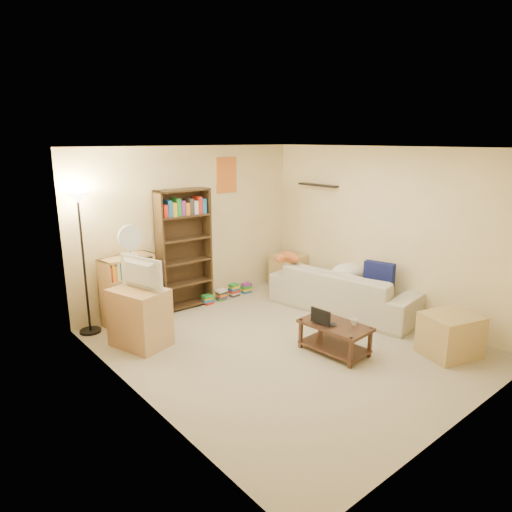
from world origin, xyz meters
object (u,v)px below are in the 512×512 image
short_bookshelf (128,289)px  television (137,274)px  laptop (326,322)px  desk_fan (130,240)px  tall_bookshelf (184,246)px  floor_lamp (80,222)px  end_cabinet (450,335)px  mug (354,322)px  side_table (288,271)px  sofa (345,290)px  coffee_table (335,334)px  tv_stand (140,317)px  tabby_cat (288,257)px

short_bookshelf → television: bearing=-115.3°
laptop → short_bookshelf: size_ratio=0.33×
desk_fan → tall_bookshelf: bearing=2.9°
floor_lamp → end_cabinet: (3.16, -3.53, -1.29)m
mug → floor_lamp: size_ratio=0.05×
short_bookshelf → side_table: (2.92, -0.29, -0.20)m
sofa → coffee_table: 1.50m
laptop → floor_lamp: (-2.07, 2.48, 1.16)m
laptop → television: size_ratio=0.45×
mug → tv_stand: 2.71m
mug → short_bookshelf: size_ratio=0.09×
mug → floor_lamp: floor_lamp is taller
tabby_cat → short_bookshelf: (-2.32, 0.89, -0.27)m
sofa → mug: (-1.08, -1.03, 0.09)m
tv_stand → end_cabinet: 3.90m
sofa → laptop: (-1.28, -0.76, 0.06)m
tabby_cat → television: television is taller
coffee_table → floor_lamp: 3.59m
mug → tv_stand: bearing=134.6°
coffee_table → desk_fan: size_ratio=1.96×
tall_bookshelf → side_table: 2.11m
floor_lamp → side_table: size_ratio=3.34×
side_table → tv_stand: bearing=-170.4°
sofa → end_cabinet: sofa is taller
sofa → side_table: 1.44m
tabby_cat → tv_stand: (-2.55, 0.07, -0.39)m
side_table → end_cabinet: bearing=-96.3°
sofa → tabby_cat: 1.03m
floor_lamp → side_table: bearing=-4.6°
tv_stand → floor_lamp: floor_lamp is taller
floor_lamp → television: bearing=-66.0°
tabby_cat → tall_bookshelf: bearing=146.9°
end_cabinet → floor_lamp: bearing=131.8°
tall_bookshelf → end_cabinet: bearing=-62.7°
coffee_table → laptop: laptop is taller
short_bookshelf → desk_fan: (0.05, -0.05, 0.73)m
end_cabinet → sofa: bearing=84.0°
coffee_table → mug: size_ratio=9.76×
tabby_cat → tv_stand: tabby_cat is taller
desk_fan → sofa: bearing=-31.8°
tabby_cat → short_bookshelf: size_ratio=0.54×
tv_stand → tall_bookshelf: tall_bookshelf is taller
side_table → desk_fan: bearing=175.2°
coffee_table → side_table: bearing=54.4°
mug → tall_bookshelf: tall_bookshelf is taller
tabby_cat → end_cabinet: bearing=-84.8°
short_bookshelf → tv_stand: bearing=-115.3°
desk_fan → side_table: bearing=-4.8°
tabby_cat → desk_fan: desk_fan is taller
tabby_cat → desk_fan: 2.46m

